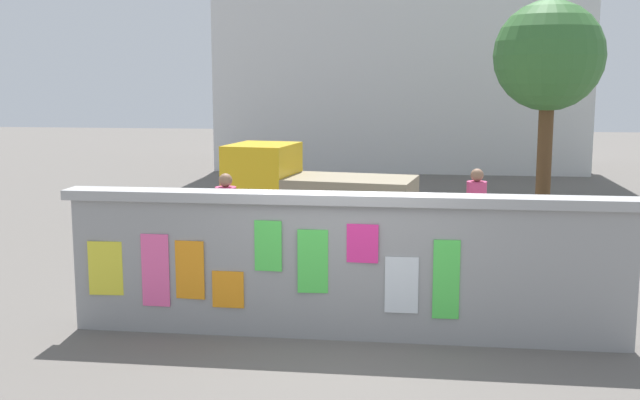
# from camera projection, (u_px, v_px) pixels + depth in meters

# --- Properties ---
(ground) EXTENTS (60.00, 60.00, 0.00)m
(ground) POSITION_uv_depth(u_px,v_px,m) (380.00, 220.00, 17.34)
(ground) COLOR #605B56
(poster_wall) EXTENTS (6.94, 0.42, 1.78)m
(poster_wall) POSITION_uv_depth(u_px,v_px,m) (344.00, 264.00, 9.36)
(poster_wall) COLOR gray
(poster_wall) RESTS_ON ground
(auto_rickshaw_truck) EXTENTS (3.78, 2.02, 1.85)m
(auto_rickshaw_truck) POSITION_uv_depth(u_px,v_px,m) (311.00, 194.00, 15.12)
(auto_rickshaw_truck) COLOR black
(auto_rickshaw_truck) RESTS_ON ground
(motorcycle) EXTENTS (1.90, 0.56, 0.87)m
(motorcycle) POSITION_uv_depth(u_px,v_px,m) (308.00, 254.00, 11.87)
(motorcycle) COLOR black
(motorcycle) RESTS_ON ground
(bicycle_near) EXTENTS (1.70, 0.44, 0.95)m
(bicycle_near) POSITION_uv_depth(u_px,v_px,m) (424.00, 285.00, 10.49)
(bicycle_near) COLOR black
(bicycle_near) RESTS_ON ground
(person_walking) EXTENTS (0.45, 0.45, 1.62)m
(person_walking) POSITION_uv_depth(u_px,v_px,m) (226.00, 212.00, 12.54)
(person_walking) COLOR #D83F72
(person_walking) RESTS_ON ground
(person_bystander) EXTENTS (0.42, 0.42, 1.62)m
(person_bystander) POSITION_uv_depth(u_px,v_px,m) (476.00, 206.00, 13.20)
(person_bystander) COLOR yellow
(person_bystander) RESTS_ON ground
(tree_roadside) EXTENTS (2.75, 2.75, 5.06)m
(tree_roadside) POSITION_uv_depth(u_px,v_px,m) (549.00, 57.00, 19.37)
(tree_roadside) COLOR brown
(tree_roadside) RESTS_ON ground
(building_background) EXTENTS (12.68, 4.68, 7.19)m
(building_background) POSITION_uv_depth(u_px,v_px,m) (400.00, 64.00, 27.17)
(building_background) COLOR silver
(building_background) RESTS_ON ground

